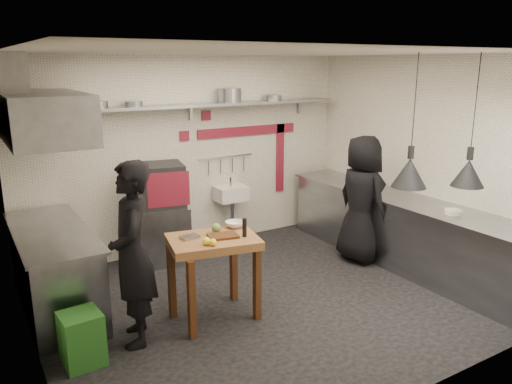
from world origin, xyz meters
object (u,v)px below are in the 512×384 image
combi_oven (160,185)px  chef_right (362,199)px  prep_table (214,278)px  oven_stand (162,233)px  green_bin (82,339)px  chef_left (132,254)px

combi_oven → chef_right: bearing=-19.0°
combi_oven → prep_table: 1.93m
oven_stand → green_bin: oven_stand is taller
prep_table → chef_left: 0.97m
chef_right → chef_left: bearing=97.5°
green_bin → prep_table: prep_table is taller
oven_stand → green_bin: bearing=-116.5°
combi_oven → oven_stand: bearing=48.5°
green_bin → prep_table: size_ratio=0.54×
chef_left → prep_table: bearing=105.8°
combi_oven → green_bin: bearing=-116.5°
oven_stand → chef_left: bearing=-106.6°
prep_table → chef_right: chef_right is taller
combi_oven → green_bin: 2.63m
combi_oven → prep_table: bearing=-82.0°
prep_table → chef_left: (-0.86, -0.00, 0.45)m
combi_oven → prep_table: size_ratio=0.67×
chef_left → chef_right: chef_left is taller
oven_stand → combi_oven: bearing=-131.5°
combi_oven → chef_right: (2.37, -1.40, -0.21)m
oven_stand → chef_right: (2.37, -1.40, 0.48)m
combi_oven → prep_table: (-0.11, -1.82, -0.63)m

